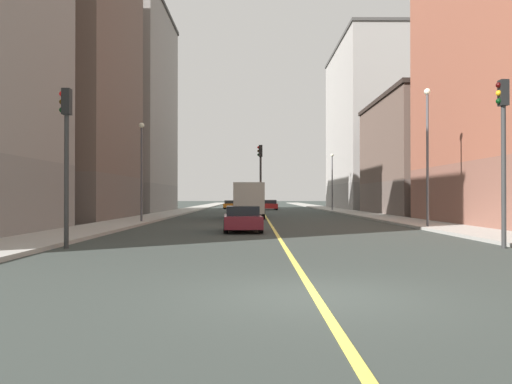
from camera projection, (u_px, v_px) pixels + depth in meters
name	position (u px, v px, depth m)	size (l,w,h in m)	color
ground_plane	(315.00, 296.00, 9.36)	(400.00, 400.00, 0.00)	#2F3632
sidewalk_left	(348.00, 212.00, 58.41)	(3.24, 168.00, 0.15)	#9E9B93
sidewalk_right	(178.00, 212.00, 58.31)	(3.24, 168.00, 0.15)	#9E9B93
lane_center_stripe	(263.00, 212.00, 58.36)	(0.16, 154.00, 0.01)	#E5D14C
building_left_mid	(428.00, 156.00, 51.27)	(10.15, 17.89, 11.52)	brown
building_left_far	(371.00, 127.00, 76.10)	(10.15, 24.33, 23.94)	gray
building_right_midblock	(60.00, 64.00, 40.42)	(10.15, 14.39, 24.15)	brown
building_right_distant	(124.00, 110.00, 60.07)	(10.15, 18.75, 23.71)	slate
traffic_light_left_near	(503.00, 139.00, 18.01)	(0.40, 0.32, 5.85)	#2D2D2D
traffic_light_right_near	(66.00, 144.00, 17.93)	(0.40, 0.32, 5.53)	#2D2D2D
traffic_light_median_far	(260.00, 171.00, 39.79)	(0.40, 0.32, 5.74)	#2D2D2D
street_lamp_left_near	(427.00, 143.00, 28.84)	(0.36, 0.36, 7.66)	#4C4C51
street_lamp_right_near	(142.00, 161.00, 34.61)	(0.36, 0.36, 6.57)	#4C4C51
street_lamp_left_far	(332.00, 176.00, 63.69)	(0.36, 0.36, 6.90)	#4C4C51
car_red	(270.00, 205.00, 70.23)	(2.08, 4.65, 1.34)	red
car_silver	(249.00, 209.00, 47.46)	(1.88, 3.95, 1.33)	silver
car_maroon	(243.00, 219.00, 26.53)	(2.07, 4.37, 1.31)	maroon
car_green	(248.00, 208.00, 54.12)	(1.81, 4.34, 1.27)	#1E6B38
car_orange	(230.00, 205.00, 76.53)	(1.93, 4.47, 1.23)	orange
box_truck	(249.00, 200.00, 42.78)	(2.50, 7.17, 2.89)	navy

